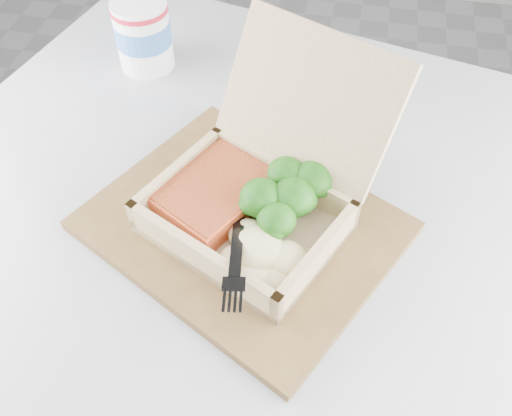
% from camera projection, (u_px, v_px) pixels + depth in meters
% --- Properties ---
extents(cafe_table, '(1.03, 1.03, 0.75)m').
position_uv_depth(cafe_table, '(244.00, 325.00, 0.77)').
color(cafe_table, black).
rests_on(cafe_table, floor).
extents(serving_tray, '(0.39, 0.37, 0.01)m').
position_uv_depth(serving_tray, '(243.00, 226.00, 0.63)').
color(serving_tray, brown).
rests_on(serving_tray, cafe_table).
extents(takeout_container, '(0.27, 0.29, 0.17)m').
position_uv_depth(takeout_container, '(265.00, 181.00, 0.60)').
color(takeout_container, tan).
rests_on(takeout_container, serving_tray).
extents(salmon_fillet, '(0.14, 0.15, 0.03)m').
position_uv_depth(salmon_fillet, '(215.00, 194.00, 0.62)').
color(salmon_fillet, '#FD6631').
rests_on(salmon_fillet, takeout_container).
extents(broccoli_pile, '(0.12, 0.12, 0.04)m').
position_uv_depth(broccoli_pile, '(293.00, 203.00, 0.60)').
color(broccoli_pile, '#2A761A').
rests_on(broccoli_pile, takeout_container).
extents(mashed_potatoes, '(0.09, 0.08, 0.03)m').
position_uv_depth(mashed_potatoes, '(257.00, 249.00, 0.57)').
color(mashed_potatoes, beige).
rests_on(mashed_potatoes, takeout_container).
extents(plastic_fork, '(0.04, 0.15, 0.03)m').
position_uv_depth(plastic_fork, '(238.00, 227.00, 0.57)').
color(plastic_fork, black).
rests_on(plastic_fork, mashed_potatoes).
extents(paper_cup, '(0.08, 0.08, 0.10)m').
position_uv_depth(paper_cup, '(143.00, 33.00, 0.79)').
color(paper_cup, white).
rests_on(paper_cup, cafe_table).
extents(receipt, '(0.10, 0.15, 0.00)m').
position_uv_depth(receipt, '(329.00, 148.00, 0.72)').
color(receipt, silver).
rests_on(receipt, cafe_table).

